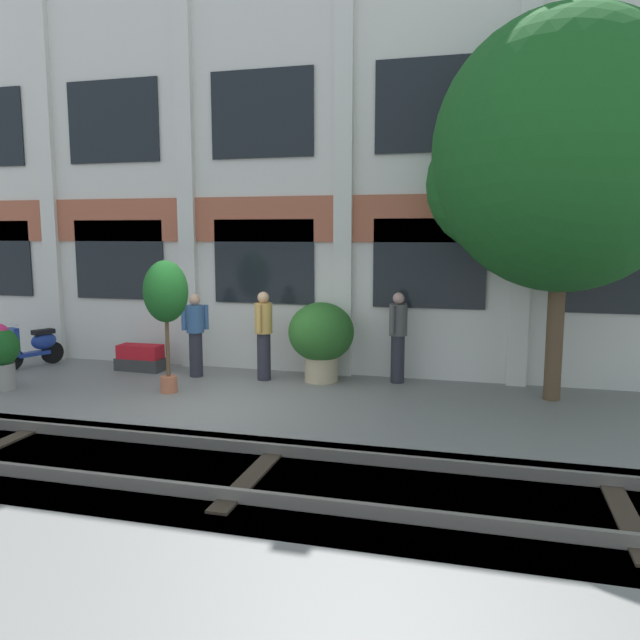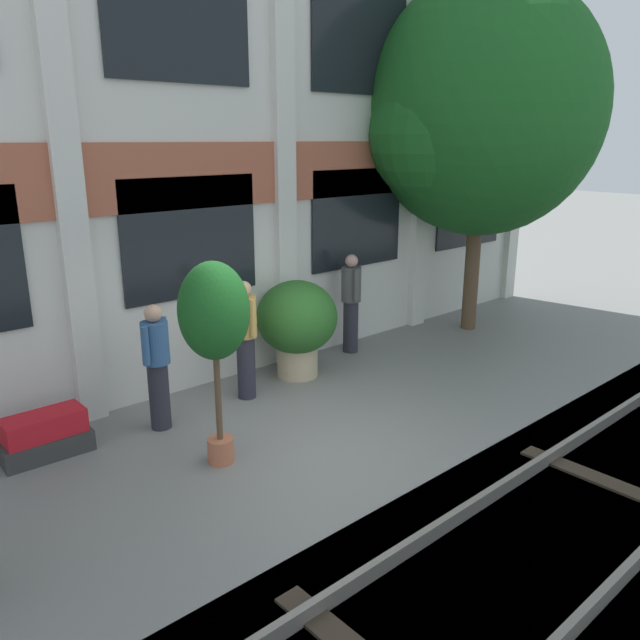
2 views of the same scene
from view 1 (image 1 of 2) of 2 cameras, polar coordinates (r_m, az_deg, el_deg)
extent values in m
plane|color=slate|center=(10.70, -9.88, -7.47)|extent=(80.00, 80.00, 0.00)
cube|color=silver|center=(13.07, -4.86, 13.64)|extent=(16.62, 0.50, 8.25)
cube|color=#AD5B42|center=(12.76, -5.22, 9.16)|extent=(16.62, 0.06, 0.90)
cube|color=silver|center=(15.23, -23.67, 12.20)|extent=(0.36, 0.16, 8.25)
cube|color=silver|center=(13.44, -12.19, 13.33)|extent=(0.36, 0.16, 8.25)
cube|color=silver|center=(12.31, 2.16, 14.01)|extent=(0.36, 0.16, 8.25)
cube|color=silver|center=(12.03, 18.28, 13.78)|extent=(0.36, 0.16, 8.25)
cube|color=black|center=(14.24, -17.91, 5.26)|extent=(2.13, 0.04, 1.70)
cube|color=black|center=(12.76, -5.19, 5.34)|extent=(2.13, 0.04, 1.70)
cube|color=black|center=(12.03, 9.92, 5.10)|extent=(2.13, 0.04, 1.70)
cube|color=black|center=(12.20, 25.72, 4.47)|extent=(2.13, 0.04, 1.70)
cube|color=black|center=(14.42, -18.42, 16.84)|extent=(2.13, 0.04, 1.70)
cube|color=black|center=(12.95, -5.35, 18.26)|extent=(2.13, 0.04, 1.70)
cube|color=black|center=(12.24, 10.26, 18.79)|extent=(2.13, 0.04, 1.70)
cube|color=black|center=(12.40, 26.56, 17.95)|extent=(2.13, 0.04, 1.70)
cube|color=#4C473F|center=(8.40, -18.11, -13.10)|extent=(24.62, 2.80, 0.28)
cube|color=slate|center=(7.78, -21.14, -13.29)|extent=(24.62, 0.07, 0.15)
cube|color=slate|center=(8.91, -15.62, -10.32)|extent=(24.62, 0.07, 0.15)
cube|color=#382D23|center=(7.56, -6.13, -13.90)|extent=(0.24, 2.10, 0.03)
cube|color=#382D23|center=(7.26, 26.10, -15.64)|extent=(0.24, 2.10, 0.03)
cylinder|color=brown|center=(11.20, 20.74, 0.31)|extent=(0.28, 0.28, 2.87)
ellipsoid|color=#19561E|center=(11.19, 21.43, 14.03)|extent=(4.26, 4.26, 4.52)
sphere|color=#19561E|center=(11.28, 15.71, 11.91)|extent=(2.34, 2.34, 2.34)
sphere|color=#19561E|center=(11.11, 26.99, 11.42)|extent=(2.34, 2.34, 2.34)
cylinder|color=tan|center=(12.00, 0.11, -4.50)|extent=(0.64, 0.64, 0.48)
ellipsoid|color=#286023|center=(11.86, 0.11, -1.10)|extent=(1.25, 1.25, 1.13)
cube|color=#333333|center=(13.48, -16.07, -3.90)|extent=(1.02, 0.49, 0.25)
cube|color=red|center=(13.43, -16.11, -2.79)|extent=(0.90, 0.40, 0.28)
cylinder|color=gray|center=(12.75, -27.13, -4.62)|extent=(0.49, 0.49, 0.48)
cylinder|color=#B76647|center=(11.51, -13.65, -5.72)|extent=(0.30, 0.30, 0.29)
cylinder|color=brown|center=(11.36, -13.78, -1.81)|extent=(0.07, 0.07, 1.30)
ellipsoid|color=#19561E|center=(11.25, -13.93, 2.55)|extent=(0.78, 0.78, 1.09)
cylinder|color=black|center=(14.42, -26.39, -3.21)|extent=(0.27, 0.48, 0.48)
cylinder|color=black|center=(14.82, -23.27, -2.74)|extent=(0.27, 0.48, 0.48)
cube|color=navy|center=(14.61, -24.78, -2.82)|extent=(0.49, 0.72, 0.08)
ellipsoid|color=navy|center=(14.69, -23.94, -1.76)|extent=(0.46, 0.62, 0.36)
cube|color=black|center=(14.66, -23.98, -0.99)|extent=(0.37, 0.49, 0.10)
cube|color=navy|center=(14.40, -26.19, -1.84)|extent=(0.30, 0.22, 0.60)
cylinder|color=#B7B7BF|center=(14.33, -26.35, -0.35)|extent=(0.47, 0.22, 0.03)
cylinder|color=#282833|center=(11.94, 7.11, -3.55)|extent=(0.26, 0.26, 0.91)
cylinder|color=#4C4C4C|center=(11.81, 7.17, 0.02)|extent=(0.34, 0.34, 0.59)
sphere|color=tan|center=(11.76, 7.21, 1.98)|extent=(0.22, 0.22, 0.22)
cylinder|color=#4C4C4C|center=(11.62, 6.62, 0.05)|extent=(0.09, 0.09, 0.53)
cylinder|color=#4C4C4C|center=(11.99, 7.72, 0.28)|extent=(0.09, 0.09, 0.53)
cylinder|color=#282833|center=(12.59, -11.27, -3.11)|extent=(0.26, 0.26, 0.88)
cylinder|color=#33598C|center=(12.48, -11.36, 0.10)|extent=(0.34, 0.34, 0.54)
sphere|color=tan|center=(12.43, -11.41, 1.84)|extent=(0.22, 0.22, 0.22)
cylinder|color=#33598C|center=(12.45, -12.37, 0.19)|extent=(0.09, 0.09, 0.49)
cylinder|color=#33598C|center=(12.50, -10.36, 0.27)|extent=(0.09, 0.09, 0.49)
cylinder|color=#282833|center=(12.11, -5.15, -3.35)|extent=(0.26, 0.26, 0.92)
cylinder|color=tan|center=(11.98, -5.19, 0.17)|extent=(0.34, 0.34, 0.58)
sphere|color=tan|center=(11.93, -5.22, 2.07)|extent=(0.22, 0.22, 0.22)
cylinder|color=tan|center=(11.78, -5.61, 0.17)|extent=(0.09, 0.09, 0.52)
cylinder|color=tan|center=(12.18, -4.80, 0.43)|extent=(0.09, 0.09, 0.52)
camera|label=2|loc=(9.85, -50.40, 9.61)|focal=35.00mm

